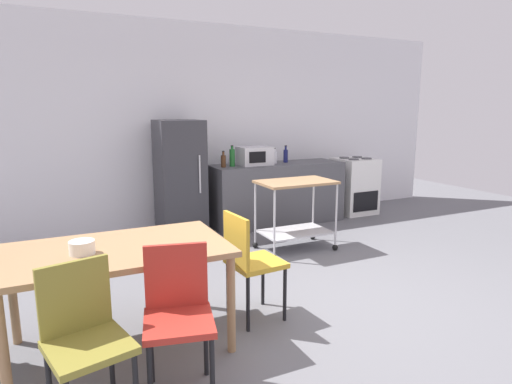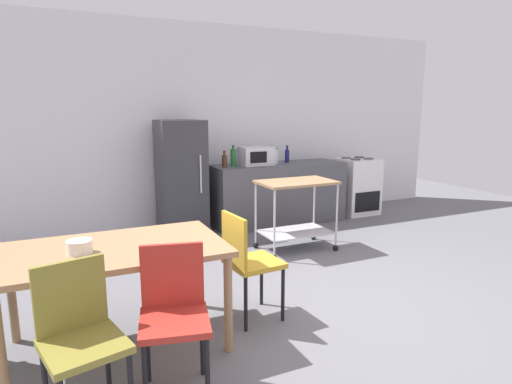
% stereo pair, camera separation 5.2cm
% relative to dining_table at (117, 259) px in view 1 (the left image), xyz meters
% --- Properties ---
extents(ground_plane, '(12.00, 12.00, 0.00)m').
position_rel_dining_table_xyz_m(ground_plane, '(1.76, -0.02, -0.67)').
color(ground_plane, slate).
extents(back_wall, '(8.40, 0.12, 2.90)m').
position_rel_dining_table_xyz_m(back_wall, '(1.76, 3.18, 0.78)').
color(back_wall, white).
rests_on(back_wall, ground_plane).
extents(kitchen_counter, '(2.00, 0.64, 0.90)m').
position_rel_dining_table_xyz_m(kitchen_counter, '(2.66, 2.58, -0.22)').
color(kitchen_counter, '#4C4C51').
rests_on(kitchen_counter, ground_plane).
extents(dining_table, '(1.50, 0.90, 0.75)m').
position_rel_dining_table_xyz_m(dining_table, '(0.00, 0.00, 0.00)').
color(dining_table, '#A37A51').
rests_on(dining_table, ground_plane).
extents(chair_mustard, '(0.43, 0.43, 0.89)m').
position_rel_dining_table_xyz_m(chair_mustard, '(1.00, -0.01, -0.15)').
color(chair_mustard, gold).
rests_on(chair_mustard, ground_plane).
extents(chair_red, '(0.48, 0.48, 0.89)m').
position_rel_dining_table_xyz_m(chair_red, '(0.25, -0.64, -0.15)').
color(chair_red, '#B72D23').
rests_on(chair_red, ground_plane).
extents(chair_olive, '(0.48, 0.48, 0.89)m').
position_rel_dining_table_xyz_m(chair_olive, '(-0.28, -0.70, -0.15)').
color(chair_olive, olive).
rests_on(chair_olive, ground_plane).
extents(stove_oven, '(0.60, 0.61, 0.92)m').
position_rel_dining_table_xyz_m(stove_oven, '(4.11, 2.60, -0.22)').
color(stove_oven, white).
rests_on(stove_oven, ground_plane).
extents(refrigerator, '(0.60, 0.63, 1.55)m').
position_rel_dining_table_xyz_m(refrigerator, '(1.21, 2.68, 0.10)').
color(refrigerator, '#333338').
rests_on(refrigerator, ground_plane).
extents(kitchen_cart, '(0.91, 0.57, 0.85)m').
position_rel_dining_table_xyz_m(kitchen_cart, '(2.25, 1.37, -0.10)').
color(kitchen_cart, '#A37A51').
rests_on(kitchen_cart, ground_plane).
extents(bottle_sparkling_water, '(0.07, 0.07, 0.23)m').
position_rel_dining_table_xyz_m(bottle_sparkling_water, '(1.79, 2.54, 0.32)').
color(bottle_sparkling_water, '#4C2D19').
rests_on(bottle_sparkling_water, kitchen_counter).
extents(bottle_wine, '(0.08, 0.08, 0.29)m').
position_rel_dining_table_xyz_m(bottle_wine, '(1.93, 2.57, 0.36)').
color(bottle_wine, '#1E6628').
rests_on(bottle_wine, kitchen_counter).
extents(microwave, '(0.46, 0.35, 0.26)m').
position_rel_dining_table_xyz_m(microwave, '(2.28, 2.58, 0.36)').
color(microwave, silver).
rests_on(microwave, kitchen_counter).
extents(bottle_soy_sauce, '(0.08, 0.08, 0.23)m').
position_rel_dining_table_xyz_m(bottle_soy_sauce, '(2.62, 2.61, 0.33)').
color(bottle_soy_sauce, silver).
rests_on(bottle_soy_sauce, kitchen_counter).
extents(bottle_olive_oil, '(0.07, 0.07, 0.26)m').
position_rel_dining_table_xyz_m(bottle_olive_oil, '(2.84, 2.66, 0.33)').
color(bottle_olive_oil, navy).
rests_on(bottle_olive_oil, kitchen_counter).
extents(fruit_bowl, '(0.16, 0.16, 0.09)m').
position_rel_dining_table_xyz_m(fruit_bowl, '(-0.22, -0.04, 0.12)').
color(fruit_bowl, white).
rests_on(fruit_bowl, dining_table).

